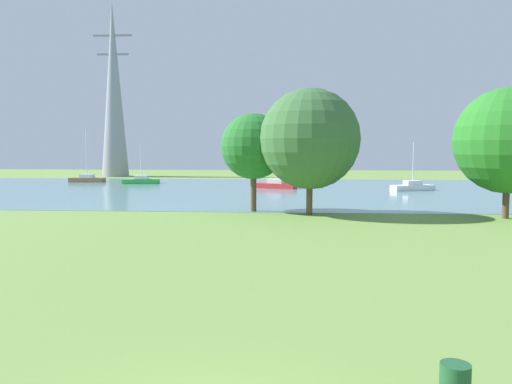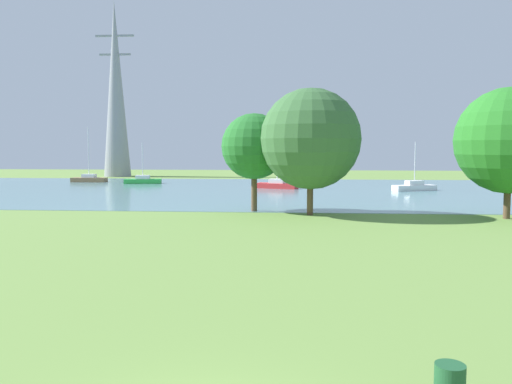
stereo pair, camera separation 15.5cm
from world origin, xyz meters
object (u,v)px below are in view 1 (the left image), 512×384
at_px(tree_east_far, 253,147).
at_px(electricity_pylon, 114,89).
at_px(tree_west_far, 508,141).
at_px(sailboat_white, 413,187).
at_px(sailboat_brown, 87,179).
at_px(sailboat_green, 141,180).
at_px(tree_mid_shore, 310,139).
at_px(sailboat_red, 276,185).

xyz_separation_m(tree_east_far, electricity_pylon, (-26.53, 45.36, 9.52)).
relative_size(tree_east_far, tree_west_far, 0.83).
relative_size(sailboat_white, tree_east_far, 0.74).
relative_size(sailboat_brown, tree_west_far, 0.86).
bearing_deg(tree_east_far, sailboat_green, 121.06).
distance_m(tree_west_far, electricity_pylon, 65.68).
bearing_deg(tree_west_far, electricity_pylon, 132.35).
relative_size(sailboat_green, tree_west_far, 0.62).
bearing_deg(electricity_pylon, sailboat_white, -30.83).
bearing_deg(tree_mid_shore, sailboat_brown, 132.11).
distance_m(sailboat_green, tree_mid_shore, 37.39).
relative_size(sailboat_brown, tree_mid_shore, 0.85).
height_order(sailboat_white, sailboat_brown, sailboat_brown).
height_order(sailboat_green, sailboat_brown, sailboat_brown).
bearing_deg(tree_west_far, sailboat_green, 137.83).
bearing_deg(sailboat_brown, electricity_pylon, 94.03).
relative_size(sailboat_white, sailboat_brown, 0.71).
height_order(sailboat_red, tree_mid_shore, tree_mid_shore).
bearing_deg(sailboat_brown, tree_west_far, -38.17).
bearing_deg(tree_mid_shore, tree_east_far, 155.77).
xyz_separation_m(sailboat_brown, tree_west_far, (42.80, -33.64, 4.76)).
bearing_deg(electricity_pylon, sailboat_red, -40.74).
xyz_separation_m(sailboat_red, sailboat_green, (-18.08, 6.78, -0.02)).
xyz_separation_m(sailboat_brown, tree_east_far, (25.51, -30.93, 4.38)).
bearing_deg(tree_east_far, tree_mid_shore, -24.23).
distance_m(sailboat_brown, tree_east_far, 40.33).
height_order(sailboat_brown, tree_mid_shore, tree_mid_shore).
bearing_deg(tree_mid_shore, sailboat_white, 60.77).
distance_m(tree_mid_shore, electricity_pylon, 57.00).
relative_size(tree_west_far, electricity_pylon, 0.31).
distance_m(sailboat_white, electricity_pylon, 51.73).
height_order(sailboat_brown, electricity_pylon, electricity_pylon).
height_order(sailboat_red, tree_west_far, tree_west_far).
bearing_deg(sailboat_white, tree_east_far, -129.34).
height_order(sailboat_white, tree_mid_shore, tree_mid_shore).
height_order(tree_mid_shore, electricity_pylon, electricity_pylon).
relative_size(sailboat_red, sailboat_green, 1.32).
bearing_deg(sailboat_red, tree_east_far, -92.44).
relative_size(sailboat_green, sailboat_brown, 0.72).
bearing_deg(tree_east_far, tree_west_far, -8.90).
bearing_deg(sailboat_white, sailboat_red, 172.98).
bearing_deg(sailboat_white, tree_mid_shore, -119.23).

